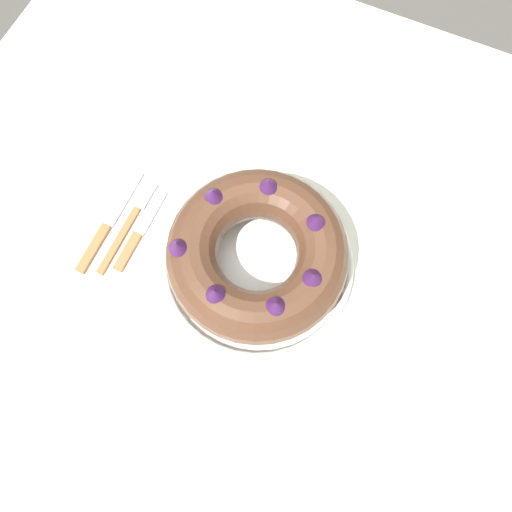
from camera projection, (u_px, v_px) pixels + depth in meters
name	position (u px, v px, depth m)	size (l,w,h in m)	color
ground_plane	(250.00, 336.00, 1.55)	(8.00, 8.00, 0.00)	#4C4742
dining_table	(245.00, 275.00, 0.91)	(1.25, 1.19, 0.76)	silver
serving_dish	(256.00, 266.00, 0.81)	(0.31, 0.31, 0.03)	white
bundt_cake	(256.00, 256.00, 0.76)	(0.28, 0.28, 0.10)	#4C2D1E
fork	(130.00, 220.00, 0.85)	(0.02, 0.18, 0.01)	#936038
serving_knife	(106.00, 227.00, 0.85)	(0.02, 0.20, 0.01)	#936038
cake_knife	(137.00, 235.00, 0.84)	(0.02, 0.16, 0.01)	#936038
napkin	(421.00, 324.00, 0.79)	(0.17, 0.12, 0.00)	beige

